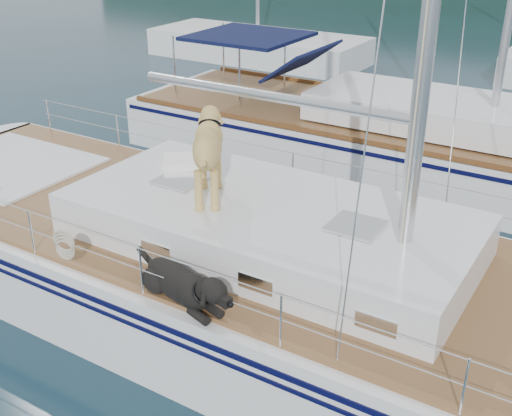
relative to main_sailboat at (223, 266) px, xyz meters
The scene contains 4 objects.
ground 0.69m from the main_sailboat, behind, with size 120.00×120.00×0.00m, color black.
main_sailboat is the anchor object (origin of this frame).
neighbor_sailboat 6.28m from the main_sailboat, 92.28° to the left, with size 11.00×3.50×13.30m.
bg_boat_west 16.18m from the main_sailboat, 120.01° to the left, with size 8.00×3.00×11.65m.
Camera 1 is at (4.54, -6.30, 5.25)m, focal length 45.00 mm.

